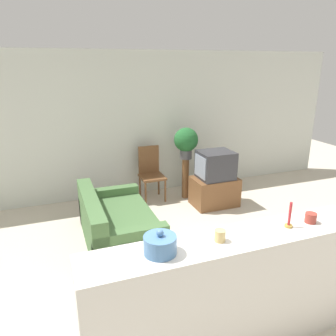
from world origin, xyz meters
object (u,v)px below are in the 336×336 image
(couch, at_px, (116,225))
(decorative_bowl, at_px, (160,245))
(television, at_px, (215,165))
(wooden_chair, at_px, (151,171))
(potted_plant, at_px, (186,141))

(couch, xyz_separation_m, decorative_bowl, (-0.07, -2.12, 0.90))
(television, distance_m, wooden_chair, 1.22)
(television, bearing_deg, couch, -160.76)
(couch, height_order, television, television)
(television, bearing_deg, wooden_chair, 143.69)
(couch, distance_m, television, 2.10)
(television, relative_size, wooden_chair, 0.61)
(couch, height_order, wooden_chair, wooden_chair)
(couch, bearing_deg, television, 19.24)
(television, height_order, wooden_chair, television)
(wooden_chair, distance_m, potted_plant, 0.87)
(couch, relative_size, potted_plant, 2.79)
(couch, distance_m, decorative_bowl, 2.30)
(decorative_bowl, bearing_deg, wooden_chair, 73.74)
(couch, xyz_separation_m, television, (1.93, 0.67, 0.49))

